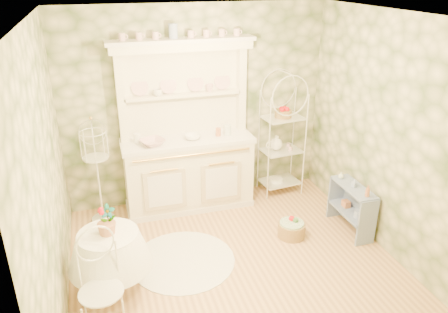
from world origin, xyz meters
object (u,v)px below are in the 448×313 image
object	(u,v)px
kitchen_dresser	(187,129)
round_table	(112,268)
bakers_rack	(282,137)
side_shelf	(351,210)
cafe_chair	(101,291)
birdcage_stand	(97,169)
floor_basket	(291,229)

from	to	relation	value
kitchen_dresser	round_table	size ratio (longest dim) A/B	3.79
bakers_rack	side_shelf	xyz separation A→B (m)	(0.43, -1.25, -0.57)
kitchen_dresser	cafe_chair	bearing A→B (deg)	-121.33
cafe_chair	birdcage_stand	distance (m)	2.02
side_shelf	floor_basket	world-z (taller)	side_shelf
kitchen_dresser	bakers_rack	bearing A→B (deg)	2.19
floor_basket	side_shelf	bearing A→B (deg)	-5.13
kitchen_dresser	bakers_rack	size ratio (longest dim) A/B	1.34
floor_basket	kitchen_dresser	bearing A→B (deg)	132.91
kitchen_dresser	round_table	world-z (taller)	kitchen_dresser
round_table	cafe_chair	distance (m)	0.55
kitchen_dresser	birdcage_stand	xyz separation A→B (m)	(-1.19, -0.06, -0.39)
floor_basket	cafe_chair	bearing A→B (deg)	-157.95
kitchen_dresser	floor_basket	size ratio (longest dim) A/B	7.80
kitchen_dresser	bakers_rack	xyz separation A→B (m)	(1.39, 0.05, -0.29)
kitchen_dresser	side_shelf	xyz separation A→B (m)	(1.82, -1.20, -0.86)
bakers_rack	birdcage_stand	xyz separation A→B (m)	(-2.58, -0.12, -0.10)
round_table	floor_basket	world-z (taller)	round_table
kitchen_dresser	floor_basket	bearing A→B (deg)	-47.09
bakers_rack	round_table	distance (m)	3.04
round_table	birdcage_stand	bearing A→B (deg)	91.85
kitchen_dresser	birdcage_stand	world-z (taller)	kitchen_dresser
round_table	bakers_rack	bearing A→B (deg)	32.13
kitchen_dresser	birdcage_stand	bearing A→B (deg)	-176.97
cafe_chair	birdcage_stand	size ratio (longest dim) A/B	0.61
bakers_rack	kitchen_dresser	bearing A→B (deg)	175.68
round_table	birdcage_stand	size ratio (longest dim) A/B	0.40
side_shelf	cafe_chair	xyz separation A→B (m)	(-3.07, -0.86, 0.18)
side_shelf	round_table	xyz separation A→B (m)	(-2.96, -0.34, 0.02)
floor_basket	birdcage_stand	bearing A→B (deg)	154.57
round_table	cafe_chair	size ratio (longest dim) A/B	0.66
side_shelf	birdcage_stand	world-z (taller)	birdcage_stand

